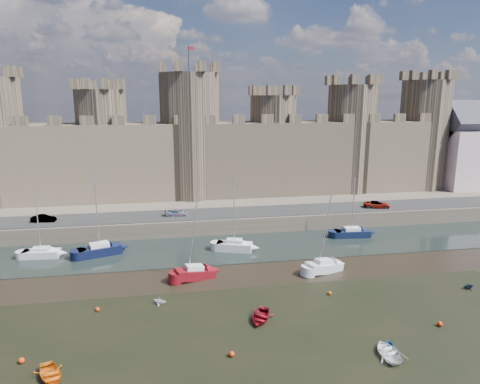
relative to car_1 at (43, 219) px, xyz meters
The scene contains 25 objects.
ground 39.97m from the car_1, 57.42° to the right, with size 160.00×160.00×0.00m, color black.
water_channel 23.70m from the car_1, 24.05° to the right, with size 160.00×12.00×0.08m, color black.
quay 34.09m from the car_1, 50.92° to the left, with size 160.00×60.00×2.50m, color #4C443A.
road 21.47m from the car_1, ahead, with size 160.00×7.00×0.10m, color black.
castle 26.74m from the car_1, 34.71° to the left, with size 108.50×11.00×29.00m.
car_1 is the anchor object (origin of this frame).
car_2 20.10m from the car_1, ahead, with size 1.50×3.69×1.07m, color gray.
car_3 54.24m from the car_1, ahead, with size 2.04×4.43×1.23m, color gray.
sailboat_0 9.23m from the car_1, 78.94° to the right, with size 4.88×2.18×8.90m.
sailboat_1 13.39m from the car_1, 44.74° to the right, with size 5.99×3.91×11.19m.
sailboat_2 29.83m from the car_1, 21.08° to the right, with size 5.28×3.36×10.64m.
sailboat_3 47.35m from the car_1, ahead, with size 5.49×2.50×9.37m.
sailboat_4 28.95m from the car_1, 41.53° to the right, with size 4.98×3.04×10.90m.
sailboat_5 42.48m from the car_1, 27.77° to the right, with size 5.16×3.33×10.38m.
dinghy_0 37.25m from the car_1, 75.28° to the right, with size 2.27×0.66×3.18m, color #D35B0C.
dinghy_2 52.45m from the car_1, 45.83° to the right, with size 2.35×0.68×3.29m, color white.
dinghy_3 30.61m from the car_1, 54.81° to the right, with size 1.24×0.76×1.44m, color silver.
dinghy_4 40.64m from the car_1, 47.89° to the right, with size 2.38×0.69×3.33m, color maroon.
dinghy_5 52.20m from the car_1, 44.48° to the right, with size 1.25×0.76×1.45m, color #155797.
dinghy_7 58.67m from the car_1, 27.73° to the right, with size 1.10×0.67×1.28m, color black.
buoy_1 27.96m from the car_1, 65.87° to the right, with size 0.44×0.44×0.44m, color red.
buoy_2 42.61m from the car_1, 56.34° to the right, with size 0.50×0.50×0.50m, color red.
buoy_3 44.40m from the car_1, 35.83° to the right, with size 0.43×0.43×0.43m, color #C95108.
buoy_4 34.11m from the car_1, 78.84° to the right, with size 0.50×0.50×0.50m, color red.
buoy_5 55.43m from the car_1, 37.86° to the right, with size 0.49×0.49×0.49m, color red.
Camera 1 is at (-2.65, -33.29, 21.20)m, focal length 32.00 mm.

